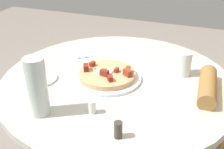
# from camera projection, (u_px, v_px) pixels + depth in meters

# --- Properties ---
(dining_table) EXTENTS (1.03, 1.03, 0.72)m
(dining_table) POSITION_uv_depth(u_px,v_px,m) (117.00, 109.00, 1.33)
(dining_table) COLOR beige
(dining_table) RESTS_ON ground_plane
(pizza_plate) EXTENTS (0.30, 0.30, 0.01)m
(pizza_plate) POSITION_uv_depth(u_px,v_px,m) (107.00, 78.00, 1.24)
(pizza_plate) COLOR white
(pizza_plate) RESTS_ON dining_table
(breakfast_pizza) EXTENTS (0.25, 0.25, 0.05)m
(breakfast_pizza) POSITION_uv_depth(u_px,v_px,m) (107.00, 74.00, 1.23)
(breakfast_pizza) COLOR tan
(breakfast_pizza) RESTS_ON pizza_plate
(bread_plate) EXTENTS (0.15, 0.15, 0.01)m
(bread_plate) POSITION_uv_depth(u_px,v_px,m) (40.00, 78.00, 1.24)
(bread_plate) COLOR silver
(bread_plate) RESTS_ON dining_table
(napkin) EXTENTS (0.22, 0.22, 0.00)m
(napkin) POSITION_uv_depth(u_px,v_px,m) (79.00, 51.00, 1.50)
(napkin) COLOR white
(napkin) RESTS_ON dining_table
(fork) EXTENTS (0.12, 0.15, 0.00)m
(fork) POSITION_uv_depth(u_px,v_px,m) (76.00, 51.00, 1.49)
(fork) COLOR silver
(fork) RESTS_ON napkin
(knife) EXTENTS (0.12, 0.15, 0.00)m
(knife) POSITION_uv_depth(u_px,v_px,m) (82.00, 50.00, 1.50)
(knife) COLOR silver
(knife) RESTS_ON napkin
(water_glass) EXTENTS (0.07, 0.07, 0.11)m
(water_glass) POSITION_uv_depth(u_px,v_px,m) (184.00, 63.00, 1.25)
(water_glass) COLOR silver
(water_glass) RESTS_ON dining_table
(water_bottle) EXTENTS (0.07, 0.07, 0.22)m
(water_bottle) POSITION_uv_depth(u_px,v_px,m) (37.00, 87.00, 0.97)
(water_bottle) COLOR silver
(water_bottle) RESTS_ON dining_table
(salt_shaker) EXTENTS (0.03, 0.03, 0.05)m
(salt_shaker) POSITION_uv_depth(u_px,v_px,m) (92.00, 107.00, 1.01)
(salt_shaker) COLOR white
(salt_shaker) RESTS_ON dining_table
(pepper_shaker) EXTENTS (0.03, 0.03, 0.06)m
(pepper_shaker) POSITION_uv_depth(u_px,v_px,m) (118.00, 130.00, 0.89)
(pepper_shaker) COLOR #3F3833
(pepper_shaker) RESTS_ON dining_table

